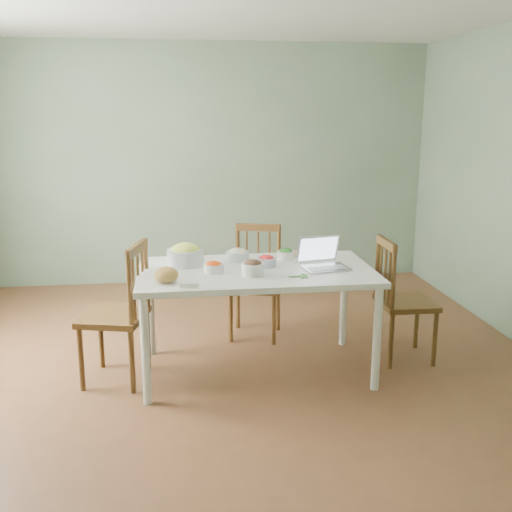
{
  "coord_description": "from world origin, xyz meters",
  "views": [
    {
      "loc": [
        -0.37,
        -4.27,
        1.96
      ],
      "look_at": [
        0.19,
        -0.07,
        0.91
      ],
      "focal_mm": 41.41,
      "sensor_mm": 36.0,
      "label": 1
    }
  ],
  "objects": [
    {
      "name": "bowl_mushroom",
      "position": [
        0.15,
        -0.23,
        0.87
      ],
      "size": [
        0.19,
        0.19,
        0.11
      ],
      "primitive_type": null,
      "rotation": [
        0.0,
        0.0,
        -0.16
      ],
      "color": "black",
      "rests_on": "dining_table"
    },
    {
      "name": "dining_table",
      "position": [
        0.19,
        -0.07,
        0.41
      ],
      "size": [
        1.74,
        0.98,
        0.81
      ],
      "primitive_type": null,
      "color": "white",
      "rests_on": "floor"
    },
    {
      "name": "wall_back",
      "position": [
        0.0,
        2.5,
        1.35
      ],
      "size": [
        5.0,
        0.0,
        2.7
      ],
      "primitive_type": "cube",
      "color": "gray",
      "rests_on": "ground"
    },
    {
      "name": "bowl_redpep",
      "position": [
        0.28,
        -0.01,
        0.86
      ],
      "size": [
        0.17,
        0.17,
        0.09
      ],
      "primitive_type": null,
      "rotation": [
        0.0,
        0.0,
        0.18
      ],
      "color": "red",
      "rests_on": "dining_table"
    },
    {
      "name": "bowl_broccoli",
      "position": [
        0.47,
        0.2,
        0.86
      ],
      "size": [
        0.14,
        0.14,
        0.09
      ],
      "primitive_type": null,
      "rotation": [
        0.0,
        0.0,
        -0.05
      ],
      "color": "#164412",
      "rests_on": "dining_table"
    },
    {
      "name": "bowl_squash",
      "position": [
        -0.33,
        0.13,
        0.9
      ],
      "size": [
        0.36,
        0.36,
        0.16
      ],
      "primitive_type": null,
      "rotation": [
        0.0,
        0.0,
        -0.36
      ],
      "color": "#F0EF4E",
      "rests_on": "dining_table"
    },
    {
      "name": "chair_right",
      "position": [
        1.41,
        0.01,
        0.49
      ],
      "size": [
        0.42,
        0.44,
        0.99
      ],
      "primitive_type": null,
      "rotation": [
        0.0,
        0.0,
        1.55
      ],
      "color": "#482C10",
      "rests_on": "floor"
    },
    {
      "name": "wall_front",
      "position": [
        0.0,
        -2.5,
        1.35
      ],
      "size": [
        5.0,
        0.0,
        2.7
      ],
      "primitive_type": "cube",
      "color": "gray",
      "rests_on": "ground"
    },
    {
      "name": "floor",
      "position": [
        0.0,
        0.0,
        0.0
      ],
      "size": [
        5.0,
        5.0,
        0.0
      ],
      "primitive_type": "cube",
      "color": "brown",
      "rests_on": "ground"
    },
    {
      "name": "flatbread",
      "position": [
        0.57,
        0.31,
        0.82
      ],
      "size": [
        0.23,
        0.23,
        0.02
      ],
      "primitive_type": "cylinder",
      "rotation": [
        0.0,
        0.0,
        0.31
      ],
      "color": "#D1BB8A",
      "rests_on": "dining_table"
    },
    {
      "name": "bowl_onion",
      "position": [
        0.08,
        0.2,
        0.86
      ],
      "size": [
        0.19,
        0.19,
        0.1
      ],
      "primitive_type": null,
      "rotation": [
        0.0,
        0.0,
        -0.07
      ],
      "color": "beige",
      "rests_on": "dining_table"
    },
    {
      "name": "chair_left",
      "position": [
        -0.86,
        -0.09,
        0.52
      ],
      "size": [
        0.54,
        0.55,
        1.04
      ],
      "primitive_type": null,
      "rotation": [
        0.0,
        0.0,
        -1.81
      ],
      "color": "#482C10",
      "rests_on": "floor"
    },
    {
      "name": "chair_far",
      "position": [
        0.28,
        0.65,
        0.49
      ],
      "size": [
        0.53,
        0.52,
        0.98
      ],
      "primitive_type": null,
      "rotation": [
        0.0,
        0.0,
        -0.27
      ],
      "color": "#482C10",
      "rests_on": "floor"
    },
    {
      "name": "butter_stick",
      "position": [
        -0.32,
        -0.49,
        0.83
      ],
      "size": [
        0.12,
        0.05,
        0.03
      ],
      "primitive_type": "cube",
      "rotation": [
        0.0,
        0.0,
        -0.17
      ],
      "color": "silver",
      "rests_on": "dining_table"
    },
    {
      "name": "bowl_carrot",
      "position": [
        -0.13,
        -0.12,
        0.85
      ],
      "size": [
        0.15,
        0.15,
        0.08
      ],
      "primitive_type": null,
      "rotation": [
        0.0,
        0.0,
        -0.07
      ],
      "color": "#E83600",
      "rests_on": "dining_table"
    },
    {
      "name": "laptop",
      "position": [
        0.7,
        -0.14,
        0.93
      ],
      "size": [
        0.38,
        0.35,
        0.23
      ],
      "primitive_type": null,
      "rotation": [
        0.0,
        0.0,
        0.17
      ],
      "color": "#B8B8BF",
      "rests_on": "dining_table"
    },
    {
      "name": "bread_boule",
      "position": [
        -0.46,
        -0.34,
        0.87
      ],
      "size": [
        0.17,
        0.17,
        0.11
      ],
      "primitive_type": "ellipsoid",
      "rotation": [
        0.0,
        0.0,
        -0.02
      ],
      "color": "#AC8345",
      "rests_on": "dining_table"
    },
    {
      "name": "basil_bunch",
      "position": [
        0.46,
        -0.32,
        0.82
      ],
      "size": [
        0.17,
        0.17,
        0.02
      ],
      "primitive_type": null,
      "color": "#2C7A15",
      "rests_on": "dining_table"
    }
  ]
}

